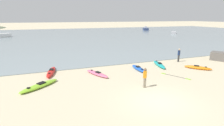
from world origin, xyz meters
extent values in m
plane|color=beige|center=(0.00, 0.00, 0.00)|extent=(400.00, 400.00, 0.00)
cube|color=gray|center=(0.00, 44.26, 0.03)|extent=(160.00, 70.00, 0.06)
ellipsoid|color=blue|center=(2.22, 6.75, 0.14)|extent=(0.84, 2.87, 0.29)
cube|color=black|center=(2.22, 6.89, 0.31)|extent=(0.40, 0.53, 0.05)
cylinder|color=black|center=(2.17, 5.97, 0.30)|extent=(0.24, 0.24, 0.02)
ellipsoid|color=red|center=(-6.39, 8.60, 0.17)|extent=(1.28, 3.54, 0.34)
cube|color=black|center=(-6.35, 8.78, 0.37)|extent=(0.46, 0.68, 0.05)
cylinder|color=black|center=(-6.57, 7.66, 0.36)|extent=(0.22, 0.22, 0.02)
ellipsoid|color=#E5668C|center=(-2.32, 6.59, 0.15)|extent=(1.75, 3.07, 0.29)
cube|color=black|center=(-2.26, 6.45, 0.32)|extent=(0.52, 0.64, 0.05)
cylinder|color=black|center=(-2.65, 7.37, 0.30)|extent=(0.21, 0.21, 0.02)
ellipsoid|color=teal|center=(5.15, 7.31, 0.17)|extent=(1.48, 3.37, 0.33)
cube|color=black|center=(5.10, 7.15, 0.36)|extent=(0.49, 0.67, 0.05)
cylinder|color=black|center=(5.39, 8.19, 0.35)|extent=(0.22, 0.22, 0.02)
ellipsoid|color=#8CCC2D|center=(-7.35, 5.25, 0.14)|extent=(3.15, 2.76, 0.29)
cube|color=black|center=(-7.22, 5.36, 0.31)|extent=(0.74, 0.71, 0.05)
cylinder|color=black|center=(-8.08, 4.65, 0.30)|extent=(0.27, 0.27, 0.02)
ellipsoid|color=orange|center=(8.23, 4.79, 0.16)|extent=(2.21, 2.44, 0.33)
cube|color=black|center=(8.14, 4.89, 0.35)|extent=(0.57, 0.59, 0.05)
cylinder|color=black|center=(8.71, 4.23, 0.34)|extent=(0.21, 0.21, 0.02)
cylinder|color=gray|center=(0.25, 2.36, 0.40)|extent=(0.12, 0.12, 0.79)
cylinder|color=gray|center=(0.39, 2.36, 0.40)|extent=(0.12, 0.12, 0.79)
cube|color=orange|center=(0.32, 2.36, 1.07)|extent=(0.23, 0.25, 0.56)
cylinder|color=orange|center=(0.20, 2.36, 1.09)|extent=(0.08, 0.08, 0.53)
cylinder|color=orange|center=(0.44, 2.36, 1.09)|extent=(0.08, 0.08, 0.53)
sphere|color=brown|center=(0.32, 2.36, 1.47)|extent=(0.21, 0.21, 0.21)
cylinder|color=#4C4C4C|center=(8.38, 8.04, 0.42)|extent=(0.12, 0.12, 0.83)
cylinder|color=#4C4C4C|center=(8.52, 8.04, 0.42)|extent=(0.12, 0.12, 0.83)
cube|color=navy|center=(8.45, 8.04, 1.13)|extent=(0.25, 0.21, 0.59)
cylinder|color=navy|center=(8.33, 8.04, 1.14)|extent=(0.09, 0.09, 0.56)
cylinder|color=navy|center=(8.57, 8.04, 1.14)|extent=(0.09, 0.09, 0.56)
sphere|color=tan|center=(8.45, 8.04, 1.54)|extent=(0.23, 0.23, 0.23)
cube|color=#B2B2B7|center=(33.16, 39.14, 0.44)|extent=(3.20, 3.58, 0.76)
cube|color=navy|center=(33.17, 56.94, 0.52)|extent=(3.37, 4.77, 0.92)
cube|color=silver|center=(33.33, 57.35, 1.31)|extent=(1.54, 1.64, 0.65)
cube|color=white|center=(-17.44, 46.92, 0.56)|extent=(3.50, 2.94, 1.01)
cylinder|color=black|center=(4.40, 3.68, 0.01)|extent=(0.91, 1.70, 0.03)
cube|color=#8CCC2D|center=(3.86, 4.72, 0.01)|extent=(0.36, 0.47, 0.03)
cube|color=#8CCC2D|center=(4.94, 2.65, 0.01)|extent=(0.36, 0.47, 0.03)
cube|color=#605B56|center=(13.95, 6.87, 0.52)|extent=(2.32, 2.49, 1.05)
camera|label=1|loc=(-6.48, -8.68, 5.30)|focal=28.00mm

